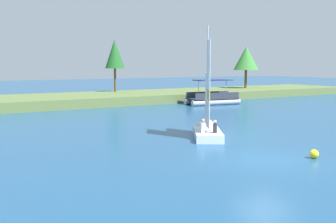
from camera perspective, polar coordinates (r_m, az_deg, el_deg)
name	(u,v)px	position (r m, az deg, el deg)	size (l,w,h in m)	color
ground_plane	(265,160)	(18.07, 13.79, -6.75)	(200.00, 200.00, 0.00)	navy
shore_bank	(65,100)	(43.08, -14.55, 1.59)	(80.00, 10.13, 0.93)	#5B703D
shoreline_tree_midleft	(115,54)	(48.33, -7.67, 8.16)	(2.32, 2.32, 6.24)	brown
shoreline_tree_centre	(246,58)	(56.41, 11.16, 7.50)	(3.46, 3.46, 5.76)	brown
sailboat	(206,128)	(23.55, 5.54, -2.34)	(3.54, 4.46, 6.81)	silver
pontoon_boat	(212,98)	(42.14, 6.40, 1.90)	(5.87, 2.91, 2.60)	#B2B2B7
channel_buoy	(314,154)	(18.94, 20.25, -5.73)	(0.41, 0.41, 0.41)	yellow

